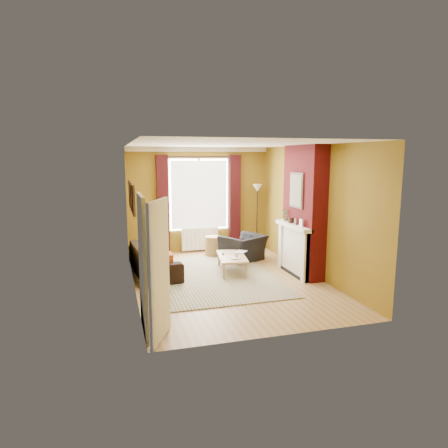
{
  "coord_description": "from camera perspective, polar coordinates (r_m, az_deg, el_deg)",
  "views": [
    {
      "loc": [
        -2.27,
        -7.74,
        2.56
      ],
      "look_at": [
        0.0,
        0.25,
        1.15
      ],
      "focal_mm": 32.0,
      "sensor_mm": 36.0,
      "label": 1
    }
  ],
  "objects": [
    {
      "name": "sofa",
      "position": [
        9.03,
        -9.99,
        -4.95
      ],
      "size": [
        1.01,
        2.18,
        0.62
      ],
      "primitive_type": "imported",
      "rotation": [
        0.0,
        0.0,
        1.66
      ],
      "color": "black",
      "rests_on": "ground"
    },
    {
      "name": "book_a",
      "position": [
        8.6,
        1.03,
        -4.91
      ],
      "size": [
        0.2,
        0.25,
        0.02
      ],
      "primitive_type": "imported",
      "rotation": [
        0.0,
        0.0,
        -0.14
      ],
      "color": "#999999",
      "rests_on": "coffee_table"
    },
    {
      "name": "wicker_stool",
      "position": [
        10.4,
        -1.6,
        -3.16
      ],
      "size": [
        0.43,
        0.43,
        0.51
      ],
      "rotation": [
        0.0,
        0.0,
        0.06
      ],
      "color": "olive",
      "rests_on": "ground"
    },
    {
      "name": "striped_rug",
      "position": [
        8.67,
        -1.65,
        -7.48
      ],
      "size": [
        2.58,
        3.55,
        0.02
      ],
      "rotation": [
        0.0,
        0.0,
        0.01
      ],
      "color": "teal",
      "rests_on": "ground"
    },
    {
      "name": "book_b",
      "position": [
        9.21,
        1.71,
        -3.94
      ],
      "size": [
        0.38,
        0.39,
        0.02
      ],
      "primitive_type": "imported",
      "rotation": [
        0.0,
        0.0,
        -0.74
      ],
      "color": "#999999",
      "rests_on": "coffee_table"
    },
    {
      "name": "room_walls",
      "position": [
        8.61,
        3.95,
        1.74
      ],
      "size": [
        3.82,
        5.54,
        2.83
      ],
      "color": "olive",
      "rests_on": "ground"
    },
    {
      "name": "floor_lamp",
      "position": [
        10.89,
        4.77,
        3.67
      ],
      "size": [
        0.35,
        0.35,
        1.82
      ],
      "rotation": [
        0.0,
        0.0,
        -0.38
      ],
      "color": "black",
      "rests_on": "ground"
    },
    {
      "name": "armchair",
      "position": [
        9.91,
        2.76,
        -3.45
      ],
      "size": [
        1.27,
        1.22,
        0.64
      ],
      "primitive_type": "imported",
      "rotation": [
        0.0,
        0.0,
        3.64
      ],
      "color": "black",
      "rests_on": "ground"
    },
    {
      "name": "tv_remote",
      "position": [
        9.01,
        -0.11,
        -4.25
      ],
      "size": [
        0.09,
        0.17,
        0.02
      ],
      "rotation": [
        0.0,
        0.0,
        -0.25
      ],
      "color": "#262628",
      "rests_on": "coffee_table"
    },
    {
      "name": "coffee_table",
      "position": [
        8.88,
        1.12,
        -4.8
      ],
      "size": [
        0.76,
        1.24,
        0.39
      ],
      "rotation": [
        0.0,
        0.0,
        -0.16
      ],
      "color": "tan",
      "rests_on": "ground"
    },
    {
      "name": "ground",
      "position": [
        8.46,
        0.47,
        -7.98
      ],
      "size": [
        5.5,
        5.5,
        0.0
      ],
      "primitive_type": "plane",
      "color": "olive",
      "rests_on": "ground"
    },
    {
      "name": "mug",
      "position": [
        8.69,
        1.8,
        -4.55
      ],
      "size": [
        0.11,
        0.11,
        0.09
      ],
      "primitive_type": "imported",
      "rotation": [
        0.0,
        0.0,
        0.19
      ],
      "color": "#999999",
      "rests_on": "coffee_table"
    }
  ]
}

